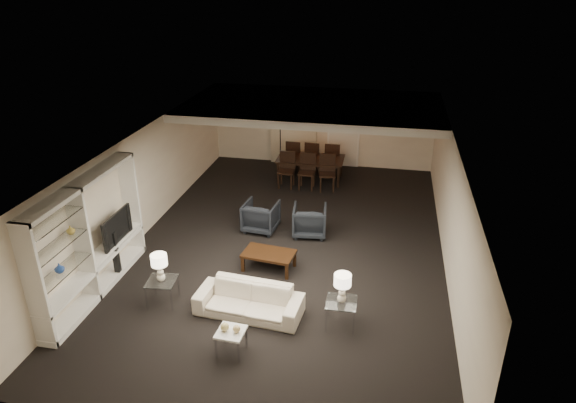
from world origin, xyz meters
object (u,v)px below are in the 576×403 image
(television, at_px, (112,227))
(vase_amber, at_px, (71,230))
(table_lamp_left, at_px, (160,268))
(floor_speaker, at_px, (116,255))
(armchair_right, at_px, (310,221))
(table_lamp_right, at_px, (342,288))
(floor_lamp, at_px, (280,144))
(side_table_left, at_px, (163,292))
(side_table_right, at_px, (341,313))
(chair_nl, at_px, (286,171))
(chair_nm, at_px, (307,172))
(armchair_left, at_px, (261,216))
(chair_fl, at_px, (295,156))
(dining_table, at_px, (310,170))
(vase_blue, at_px, (59,268))
(marble_table, at_px, (231,342))
(chair_fr, at_px, (333,158))
(coffee_table, at_px, (269,261))
(chair_fm, at_px, (313,157))
(pendant_light, at_px, (323,124))
(sofa, at_px, (249,300))

(television, distance_m, vase_amber, 1.38)
(table_lamp_left, height_order, floor_speaker, table_lamp_left)
(armchair_right, distance_m, table_lamp_right, 3.50)
(armchair_right, distance_m, floor_lamp, 4.57)
(side_table_left, xyz_separation_m, side_table_right, (3.40, 0.00, 0.00))
(chair_nl, bearing_deg, floor_speaker, -114.45)
(television, distance_m, chair_nm, 6.11)
(armchair_left, xyz_separation_m, floor_speaker, (-2.41, -2.61, 0.15))
(chair_fl, bearing_deg, armchair_right, 108.66)
(side_table_left, bearing_deg, dining_table, 75.25)
(television, height_order, chair_nl, television)
(vase_blue, relative_size, vase_amber, 1.12)
(side_table_right, xyz_separation_m, table_lamp_left, (-3.40, 0.00, 0.53))
(vase_amber, bearing_deg, floor_lamp, 75.29)
(side_table_left, bearing_deg, floor_speaker, 152.23)
(marble_table, xyz_separation_m, chair_nl, (-0.53, 7.16, 0.29))
(chair_fr, bearing_deg, coffee_table, 83.63)
(side_table_right, bearing_deg, vase_blue, -169.53)
(marble_table, relative_size, dining_table, 0.23)
(table_lamp_left, distance_m, chair_fm, 7.57)
(side_table_right, xyz_separation_m, floor_speaker, (-4.71, 0.69, 0.27))
(side_table_left, relative_size, chair_nl, 0.52)
(vase_amber, distance_m, chair_nl, 7.05)
(floor_lamp, bearing_deg, vase_amber, -104.71)
(marble_table, bearing_deg, chair_nl, 94.27)
(table_lamp_right, xyz_separation_m, television, (-4.79, 0.85, 0.28))
(vase_amber, bearing_deg, table_lamp_right, 4.77)
(armchair_right, relative_size, chair_fm, 0.78)
(side_table_left, xyz_separation_m, television, (-1.39, 0.85, 0.81))
(chair_nl, xyz_separation_m, chair_fm, (0.60, 1.30, 0.00))
(pendant_light, xyz_separation_m, chair_fm, (-0.43, 1.16, -1.40))
(floor_speaker, relative_size, floor_lamp, 0.65)
(dining_table, bearing_deg, table_lamp_right, -77.11)
(side_table_right, relative_size, dining_table, 0.27)
(table_lamp_right, bearing_deg, table_lamp_left, 180.00)
(pendant_light, height_order, vase_amber, pendant_light)
(armchair_right, bearing_deg, chair_fr, -97.25)
(armchair_right, relative_size, table_lamp_right, 1.44)
(television, bearing_deg, vase_blue, 179.01)
(armchair_left, height_order, floor_lamp, floor_lamp)
(side_table_right, bearing_deg, chair_fl, 106.90)
(armchair_right, relative_size, chair_nm, 0.78)
(vase_blue, bearing_deg, chair_nm, 65.39)
(vase_blue, bearing_deg, chair_nl, 69.61)
(chair_fr, distance_m, floor_lamp, 1.73)
(television, bearing_deg, sofa, -105.45)
(armchair_left, relative_size, television, 0.75)
(chair_nl, relative_size, chair_fr, 1.00)
(table_lamp_right, bearing_deg, floor_lamp, 109.87)
(pendant_light, height_order, coffee_table, pendant_light)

